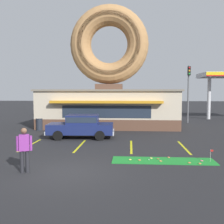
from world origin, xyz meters
The scene contains 22 objects.
ground_plane centered at (0.00, 0.00, 0.00)m, with size 160.00×160.00×0.00m, color #232326.
donut_shop_building centered at (0.56, 13.94, 3.74)m, with size 12.30×6.75×10.96m.
putting_mat centered at (4.02, 1.93, 0.01)m, with size 4.67×1.23×0.03m, color #1E842D.
mini_donut_near_left centered at (5.53, 1.44, 0.05)m, with size 0.13×0.13×0.04m, color #D17F47.
mini_donut_near_right centered at (3.88, 1.74, 0.05)m, with size 0.13×0.13×0.04m, color #D17F47.
mini_donut_mid_left centered at (2.93, 1.85, 0.05)m, with size 0.13×0.13×0.04m, color #D17F47.
mini_donut_mid_centre centered at (3.49, 2.22, 0.05)m, with size 0.13×0.13×0.04m, color #E5C666.
mini_donut_mid_right centered at (5.74, 1.92, 0.05)m, with size 0.13×0.13×0.04m, color #D8667F.
mini_donut_far_left centered at (2.51, 1.90, 0.05)m, with size 0.13×0.13×0.04m, color #E5C666.
mini_donut_far_centre centered at (5.10, 1.54, 0.05)m, with size 0.13×0.13×0.04m, color #D17F47.
mini_donut_far_right centered at (4.34, 2.44, 0.05)m, with size 0.13×0.13×0.04m, color #D17F47.
mini_donut_extra centered at (3.80, 2.13, 0.05)m, with size 0.13×0.13×0.04m, color brown.
golf_ball centered at (3.36, 1.93, 0.05)m, with size 0.04×0.04×0.04m, color white.
putting_flag_pin centered at (6.13, 1.87, 0.44)m, with size 0.13×0.01×0.55m.
car_navy centered at (-0.82, 7.56, 0.87)m, with size 4.64×2.14×1.60m.
pedestrian_blue_sweater_man centered at (-1.62, -0.17, 0.99)m, with size 0.57×0.35×1.77m.
trash_bin centered at (-4.98, 11.04, 0.50)m, with size 0.57×0.57×0.97m.
traffic_light_pole centered at (8.37, 17.09, 3.71)m, with size 0.28×0.47×5.80m.
parking_stripe_left centered at (-3.44, 5.00, 0.00)m, with size 0.12×3.60×0.01m, color yellow.
parking_stripe_mid_left centered at (-0.44, 5.00, 0.00)m, with size 0.12×3.60×0.01m, color yellow.
parking_stripe_centre centered at (2.56, 5.00, 0.00)m, with size 0.12×3.60×0.01m, color yellow.
parking_stripe_mid_right centered at (5.56, 5.00, 0.00)m, with size 0.12×3.60×0.01m, color yellow.
Camera 1 is at (2.49, -9.96, 3.16)m, focal length 42.00 mm.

